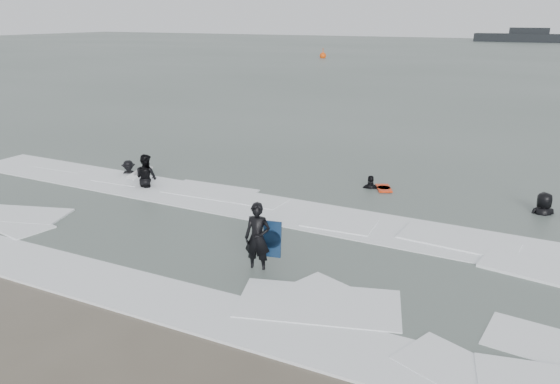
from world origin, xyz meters
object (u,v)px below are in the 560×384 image
at_px(surfer_wading, 147,188).
at_px(buoy, 323,56).
at_px(surfer_right_near, 371,189).
at_px(surfer_right_far, 542,215).
at_px(surfer_centre, 258,271).
at_px(vessel_horizon, 529,37).
at_px(surfer_breaker, 129,176).

xyz_separation_m(surfer_wading, buoy, (-20.11, 64.47, 0.42)).
relative_size(surfer_right_near, surfer_right_far, 0.87).
bearing_deg(surfer_centre, surfer_right_near, 78.26).
bearing_deg(vessel_horizon, surfer_wading, -91.77).
bearing_deg(vessel_horizon, surfer_centre, -88.68).
bearing_deg(buoy, surfer_wading, -72.68).
height_order(surfer_right_far, vessel_horizon, vessel_horizon).
height_order(surfer_wading, vessel_horizon, vessel_horizon).
height_order(surfer_breaker, surfer_right_near, surfer_right_near).
relative_size(surfer_centre, surfer_right_far, 0.97).
bearing_deg(buoy, surfer_right_far, -60.82).
bearing_deg(surfer_centre, surfer_right_far, 42.32).
bearing_deg(surfer_right_near, surfer_breaker, 0.17).
bearing_deg(surfer_centre, surfer_breaker, 141.17).
xyz_separation_m(surfer_breaker, surfer_right_near, (9.57, 2.86, 0.00)).
xyz_separation_m(surfer_breaker, vessel_horizon, (5.97, 134.72, 1.28)).
distance_m(surfer_breaker, surfer_right_near, 9.99).
bearing_deg(vessel_horizon, surfer_right_far, -85.83).
xyz_separation_m(surfer_wading, surfer_right_far, (13.82, 3.72, 0.00)).
relative_size(surfer_wading, surfer_right_near, 1.12).
distance_m(surfer_wading, surfer_right_far, 14.31).
height_order(surfer_wading, surfer_right_near, surfer_wading).
distance_m(surfer_breaker, vessel_horizon, 134.86).
height_order(surfer_right_near, vessel_horizon, vessel_horizon).
xyz_separation_m(surfer_centre, buoy, (-27.51, 68.78, 0.42)).
bearing_deg(surfer_centre, buoy, 102.79).
relative_size(surfer_breaker, surfer_right_far, 0.78).
relative_size(surfer_wading, surfer_breaker, 1.26).
bearing_deg(surfer_wading, vessel_horizon, -85.21).
relative_size(surfer_right_far, buoy, 1.18).
bearing_deg(surfer_breaker, surfer_centre, -74.30).
relative_size(surfer_centre, buoy, 1.15).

